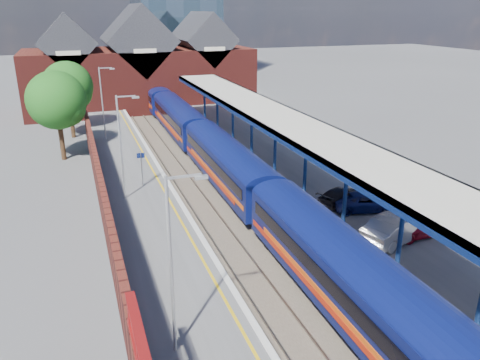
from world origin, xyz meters
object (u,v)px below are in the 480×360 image
object	(u,v)px
lamp_post_c	(122,141)
parked_car_dark	(341,196)
lamp_post_b	(174,256)
parked_car_silver	(397,228)
lamp_post_d	(103,99)
train	(200,136)
parked_car_blue	(365,201)
platform_sign	(141,164)
parked_car_red	(419,224)

from	to	relation	value
lamp_post_c	parked_car_dark	distance (m)	14.80
lamp_post_b	lamp_post_c	world-z (taller)	same
parked_car_silver	lamp_post_d	bearing A→B (deg)	8.23
train	lamp_post_c	size ratio (longest dim) A/B	9.42
lamp_post_d	parked_car_silver	world-z (taller)	lamp_post_d
parked_car_silver	parked_car_dark	distance (m)	5.57
parked_car_blue	train	bearing A→B (deg)	33.99
lamp_post_b	lamp_post_c	distance (m)	16.00
lamp_post_c	parked_car_blue	distance (m)	16.15
lamp_post_d	parked_car_blue	size ratio (longest dim) A/B	1.69
lamp_post_b	lamp_post_d	bearing A→B (deg)	90.00
lamp_post_b	parked_car_silver	distance (m)	14.44
lamp_post_b	parked_car_silver	xyz separation A→B (m)	(13.30, 4.62, -3.22)
lamp_post_c	parked_car_blue	xyz separation A→B (m)	(14.06, -7.16, -3.42)
parked_car_silver	parked_car_blue	bearing A→B (deg)	-27.97
lamp_post_d	parked_car_blue	xyz separation A→B (m)	(14.06, -23.16, -3.42)
train	platform_sign	xyz separation A→B (m)	(-6.49, -8.14, 0.57)
platform_sign	lamp_post_d	bearing A→B (deg)	95.56
lamp_post_c	parked_car_red	world-z (taller)	lamp_post_c
lamp_post_c	parked_car_silver	distance (m)	17.80
platform_sign	train	bearing A→B (deg)	51.42
parked_car_dark	parked_car_blue	distance (m)	1.62
parked_car_silver	parked_car_dark	world-z (taller)	parked_car_silver
train	lamp_post_d	world-z (taller)	lamp_post_d
train	lamp_post_d	size ratio (longest dim) A/B	9.42
train	lamp_post_b	size ratio (longest dim) A/B	9.42
train	parked_car_blue	distance (m)	18.39
lamp_post_d	lamp_post_b	bearing A→B (deg)	-90.00
lamp_post_d	parked_car_dark	world-z (taller)	lamp_post_d
platform_sign	parked_car_red	xyz separation A→B (m)	(13.50, -13.27, -0.98)
lamp_post_b	parked_car_silver	world-z (taller)	lamp_post_b
lamp_post_b	parked_car_silver	size ratio (longest dim) A/B	1.50
train	lamp_post_b	world-z (taller)	lamp_post_b
train	lamp_post_b	distance (m)	27.44
parked_car_red	lamp_post_d	bearing A→B (deg)	28.62
parked_car_dark	parked_car_silver	bearing A→B (deg)	158.68
parked_car_blue	lamp_post_b	bearing A→B (deg)	136.40
lamp_post_c	train	bearing A→B (deg)	52.23
lamp_post_b	lamp_post_d	size ratio (longest dim) A/B	1.00
lamp_post_d	parked_car_red	world-z (taller)	lamp_post_d
lamp_post_d	parked_car_blue	distance (m)	27.31
parked_car_silver	lamp_post_b	bearing A→B (deg)	91.49
platform_sign	parked_car_dark	distance (m)	14.21
lamp_post_b	parked_car_dark	world-z (taller)	lamp_post_b
parked_car_dark	parked_car_blue	size ratio (longest dim) A/B	0.93
lamp_post_b	parked_car_red	xyz separation A→B (m)	(14.86, 4.73, -3.28)
train	lamp_post_b	bearing A→B (deg)	-106.73
train	parked_car_silver	bearing A→B (deg)	-75.82
lamp_post_d	parked_car_silver	size ratio (longest dim) A/B	1.50
lamp_post_d	parked_car_dark	bearing A→B (deg)	-58.86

